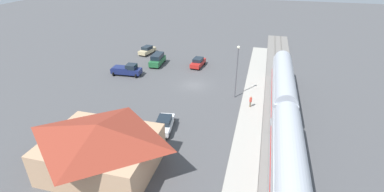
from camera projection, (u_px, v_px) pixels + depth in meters
The scene contains 12 objects.
ground_plane at pixel (194, 85), 47.10m from camera, with size 200.00×200.00×0.00m, color #4C4C4F.
railway_track at pixel (280, 94), 43.90m from camera, with size 4.80×70.00×0.30m.
platform at pixel (254, 91), 44.78m from camera, with size 3.20×46.00×0.30m.
passenger_train at pixel (288, 169), 24.80m from camera, with size 2.93×54.69×4.98m.
station_building at pixel (101, 146), 27.84m from camera, with size 11.43×9.21×5.36m.
pedestrian_on_platform at pixel (251, 101), 39.47m from camera, with size 0.36×0.36×1.71m.
sedan_white at pixel (164, 124), 34.91m from camera, with size 2.41×4.70×1.74m.
sedan_tan at pixel (147, 50), 61.09m from camera, with size 2.69×4.77×1.74m.
sedan_red at pixel (198, 62), 54.34m from camera, with size 2.27×4.66×1.74m.
suv_green at pixel (157, 59), 55.03m from camera, with size 2.14×4.97×2.22m.
pickup_navy at pixel (127, 70), 50.50m from camera, with size 5.50×2.72×2.14m.
light_pole_near_platform at pixel (237, 66), 40.88m from camera, with size 0.44×0.44×8.20m.
Camera 1 is at (-10.52, 41.34, 20.05)m, focal length 26.10 mm.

